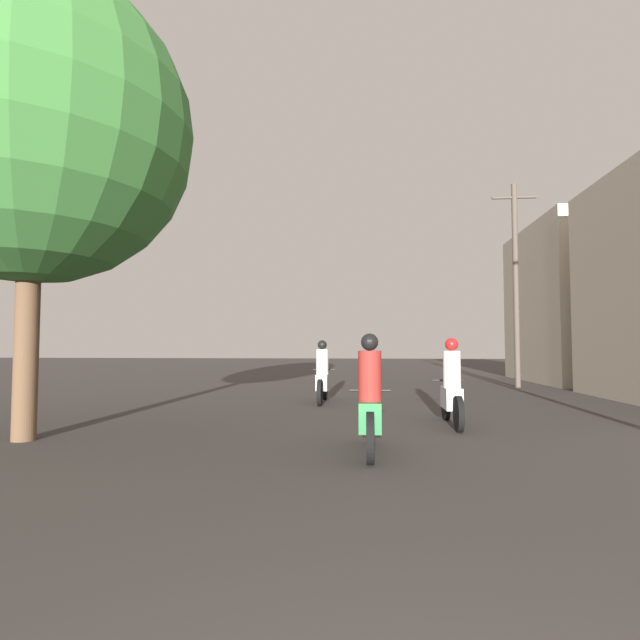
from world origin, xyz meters
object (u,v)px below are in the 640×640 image
at_px(motorcycle_silver, 322,378).
at_px(motorcycle_white, 452,390).
at_px(utility_pole_far, 516,280).
at_px(street_tree, 33,128).
at_px(building_right_far, 597,303).
at_px(motorcycle_green, 370,406).

bearing_deg(motorcycle_silver, motorcycle_white, -50.08).
height_order(utility_pole_far, street_tree, street_tree).
xyz_separation_m(motorcycle_white, motorcycle_silver, (-2.75, 3.55, 0.00)).
xyz_separation_m(building_right_far, utility_pole_far, (-4.15, -3.04, 0.63)).
bearing_deg(utility_pole_far, motorcycle_silver, -139.74).
distance_m(motorcycle_green, street_tree, 6.97).
xyz_separation_m(motorcycle_green, utility_pole_far, (5.36, 11.70, 3.24)).
distance_m(motorcycle_silver, building_right_far, 14.00).
bearing_deg(motorcycle_white, street_tree, -169.01).
xyz_separation_m(motorcycle_silver, utility_pole_far, (6.58, 5.58, 3.23)).
distance_m(motorcycle_silver, utility_pole_far, 9.21).
bearing_deg(motorcycle_white, utility_pole_far, 61.20).
distance_m(motorcycle_white, utility_pole_far, 10.41).
relative_size(motorcycle_green, street_tree, 0.26).
relative_size(motorcycle_silver, utility_pole_far, 0.29).
xyz_separation_m(motorcycle_white, utility_pole_far, (3.83, 9.12, 3.24)).
height_order(motorcycle_white, building_right_far, building_right_far).
height_order(motorcycle_white, utility_pole_far, utility_pole_far).
relative_size(motorcycle_silver, building_right_far, 0.30).
relative_size(utility_pole_far, street_tree, 0.99).
xyz_separation_m(motorcycle_silver, street_tree, (-4.20, -5.68, 4.36)).
bearing_deg(motorcycle_green, utility_pole_far, 58.26).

